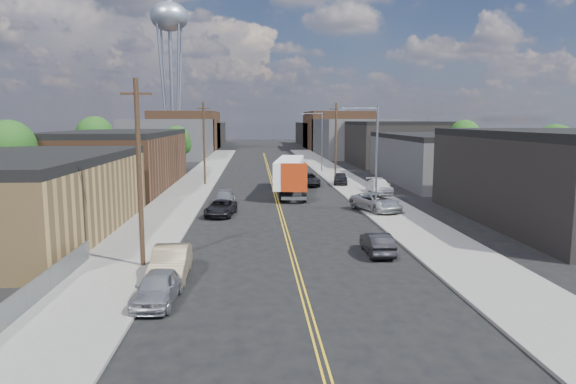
{
  "coord_description": "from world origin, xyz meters",
  "views": [
    {
      "loc": [
        -2.17,
        -17.16,
        7.88
      ],
      "look_at": [
        0.31,
        20.85,
        2.5
      ],
      "focal_mm": 32.0,
      "sensor_mm": 36.0,
      "label": 1
    }
  ],
  "objects": [
    {
      "name": "ground",
      "position": [
        0.0,
        60.0,
        0.0
      ],
      "size": [
        260.0,
        260.0,
        0.0
      ],
      "primitive_type": "plane",
      "color": "black",
      "rests_on": "ground"
    },
    {
      "name": "centerline",
      "position": [
        0.0,
        45.0,
        0.01
      ],
      "size": [
        0.32,
        120.0,
        0.01
      ],
      "primitive_type": "cube",
      "color": "gold",
      "rests_on": "ground"
    },
    {
      "name": "sidewalk_left",
      "position": [
        -9.5,
        45.0,
        0.07
      ],
      "size": [
        5.0,
        140.0,
        0.15
      ],
      "primitive_type": "cube",
      "color": "slate",
      "rests_on": "ground"
    },
    {
      "name": "sidewalk_right",
      "position": [
        9.5,
        45.0,
        0.07
      ],
      "size": [
        5.0,
        140.0,
        0.15
      ],
      "primitive_type": "cube",
      "color": "slate",
      "rests_on": "ground"
    },
    {
      "name": "warehouse_tan",
      "position": [
        -18.0,
        18.0,
        2.8
      ],
      "size": [
        12.0,
        22.0,
        5.6
      ],
      "color": "olive",
      "rests_on": "ground"
    },
    {
      "name": "warehouse_brown",
      "position": [
        -18.0,
        44.0,
        3.3
      ],
      "size": [
        12.0,
        26.0,
        6.6
      ],
      "color": "#513320",
      "rests_on": "ground"
    },
    {
      "name": "industrial_right_a",
      "position": [
        21.99,
        20.0,
        3.55
      ],
      "size": [
        14.0,
        22.0,
        7.1
      ],
      "color": "black",
      "rests_on": "ground"
    },
    {
      "name": "industrial_right_b",
      "position": [
        22.0,
        46.0,
        3.05
      ],
      "size": [
        14.0,
        24.0,
        6.1
      ],
      "color": "#38383A",
      "rests_on": "ground"
    },
    {
      "name": "industrial_right_c",
      "position": [
        22.0,
        72.0,
        3.8
      ],
      "size": [
        14.0,
        22.0,
        7.6
      ],
      "color": "black",
      "rests_on": "ground"
    },
    {
      "name": "skyline_left_a",
      "position": [
        -20.0,
        95.0,
        4.0
      ],
      "size": [
        16.0,
        30.0,
        8.0
      ],
      "primitive_type": "cube",
      "color": "#38383A",
      "rests_on": "ground"
    },
    {
      "name": "skyline_right_a",
      "position": [
        20.0,
        95.0,
        4.0
      ],
      "size": [
        16.0,
        30.0,
        8.0
      ],
      "primitive_type": "cube",
      "color": "#38383A",
      "rests_on": "ground"
    },
    {
      "name": "skyline_left_b",
      "position": [
        -20.0,
        120.0,
        5.0
      ],
      "size": [
        16.0,
        26.0,
        10.0
      ],
      "primitive_type": "cube",
      "color": "#513320",
      "rests_on": "ground"
    },
    {
      "name": "skyline_right_b",
      "position": [
        20.0,
        120.0,
        5.0
      ],
      "size": [
        16.0,
        26.0,
        10.0
      ],
      "primitive_type": "cube",
      "color": "#513320",
      "rests_on": "ground"
    },
    {
      "name": "skyline_left_c",
      "position": [
        -20.0,
        140.0,
        3.5
      ],
      "size": [
        16.0,
        40.0,
        7.0
      ],
      "primitive_type": "cube",
      "color": "black",
      "rests_on": "ground"
    },
    {
      "name": "skyline_right_c",
      "position": [
        20.0,
        140.0,
        3.5
      ],
      "size": [
        16.0,
        40.0,
        7.0
      ],
      "primitive_type": "cube",
      "color": "black",
      "rests_on": "ground"
    },
    {
      "name": "water_tower",
      "position": [
        -22.0,
        110.0,
        30.65
      ],
      "size": [
        9.0,
        9.0,
        36.9
      ],
      "color": "gray",
      "rests_on": "ground"
    },
    {
      "name": "streetlight_near",
      "position": [
        7.6,
        25.0,
        5.33
      ],
      "size": [
        3.39,
        0.25,
        9.0
      ],
      "color": "gray",
      "rests_on": "ground"
    },
    {
      "name": "streetlight_far",
      "position": [
        7.6,
        60.0,
        5.33
      ],
      "size": [
        3.39,
        0.25,
        9.0
      ],
      "color": "gray",
      "rests_on": "ground"
    },
    {
      "name": "utility_pole_left_near",
      "position": [
        -8.2,
        10.0,
        5.14
      ],
      "size": [
        1.6,
        0.26,
        10.0
      ],
      "color": "black",
      "rests_on": "ground"
    },
    {
      "name": "utility_pole_left_far",
      "position": [
        -8.2,
        45.0,
        5.14
      ],
      "size": [
        1.6,
        0.26,
        10.0
      ],
      "color": "black",
      "rests_on": "ground"
    },
    {
      "name": "utility_pole_right",
      "position": [
        8.2,
        48.0,
        5.14
      ],
      "size": [
        1.6,
        0.26,
        10.0
      ],
      "color": "black",
      "rests_on": "ground"
    },
    {
      "name": "chainlink_fence",
      "position": [
        -11.5,
        3.5,
        0.66
      ],
      "size": [
        0.05,
        16.0,
        1.22
      ],
      "color": "slate",
      "rests_on": "ground"
    },
    {
      "name": "tree_left_near",
      "position": [
        -23.94,
        30.0,
        5.18
      ],
      "size": [
        4.85,
        4.76,
        7.91
      ],
      "color": "black",
      "rests_on": "ground"
    },
    {
      "name": "tree_left_mid",
      "position": [
        -23.94,
        55.0,
        5.48
      ],
      "size": [
        5.1,
        5.04,
        8.37
      ],
      "color": "black",
      "rests_on": "ground"
    },
    {
      "name": "tree_left_far",
      "position": [
        -13.94,
        62.0,
        4.57
      ],
      "size": [
        4.35,
        4.2,
        6.97
      ],
      "color": "black",
      "rests_on": "ground"
    },
    {
      "name": "tree_right_near",
      "position": [
        30.06,
        36.0,
        4.87
      ],
      "size": [
        4.6,
        4.48,
        7.44
      ],
      "color": "black",
      "rests_on": "ground"
    },
    {
      "name": "tree_right_far",
      "position": [
        30.06,
        60.0,
        5.18
      ],
      "size": [
        4.85,
        4.76,
        7.91
      ],
      "color": "black",
      "rests_on": "ground"
    },
    {
      "name": "semi_truck",
      "position": [
        1.5,
        37.65,
        2.19
      ],
      "size": [
        3.97,
        14.98,
        3.84
      ],
      "rotation": [
        0.0,
        0.0,
        -0.13
      ],
      "color": "white",
      "rests_on": "ground"
    },
    {
      "name": "car_left_a",
      "position": [
        -6.4,
        4.47,
        0.7
      ],
      "size": [
        1.92,
        4.22,
        1.41
      ],
      "primitive_type": "imported",
      "rotation": [
        0.0,
        0.0,
        -0.06
      ],
      "color": "#9D9FA2",
      "rests_on": "ground"
    },
    {
      "name": "car_left_b",
      "position": [
        -6.4,
        8.0,
        0.8
      ],
      "size": [
        1.82,
        4.9,
        1.6
      ],
      "primitive_type": "imported",
      "rotation": [
        0.0,
        0.0,
        0.03
      ],
      "color": "#8A7A5A",
      "rests_on": "ground"
    },
    {
      "name": "car_left_c",
      "position": [
        -5.0,
        24.83,
        0.65
      ],
      "size": [
        2.7,
        4.9,
        1.3
      ],
      "primitive_type": "imported",
      "rotation": [
        0.0,
        0.0,
        -0.12
      ],
      "color": "black",
      "rests_on": "ground"
    },
    {
      "name": "car_left_d",
      "position": [
        -5.0,
        30.06,
        0.66
      ],
      "size": [
        1.99,
        4.62,
        1.33
      ],
      "primitive_type": "imported",
      "rotation": [
        0.0,
        0.0,
        -0.03
      ],
      "color": "gray",
      "rests_on": "ground"
    },
    {
      "name": "car_right_oncoming",
      "position": [
        5.0,
        11.91,
        0.65
      ],
      "size": [
        1.43,
        3.99,
        1.31
      ],
      "primitive_type": "imported",
      "rotation": [
        0.0,
        0.0,
        3.13
      ],
      "color": "black",
      "rests_on": "ground"
    },
    {
      "name": "car_right_lot_a",
      "position": [
        8.2,
        25.57,
        0.91
      ],
      "size": [
        4.27,
        5.97,
        1.51
      ],
      "primitive_type": "imported",
      "rotation": [
        0.0,
        0.0,
        0.36
      ],
      "color": "#ADB0B3",
      "rests_on": "sidewalk_right"
    },
    {
      "name": "car_right_lot_b",
      "position": [
        11.0,
        35.91,
        0.89
      ],
      "size": [
        2.06,
        5.07,
        1.47
      ],
      "primitive_type": "imported",
      "rotation": [
        0.0,
        0.0,
        0.0
      ],
      "color": "silver",
      "rests_on": "sidewalk_right"
    },
    {
      "name": "car_right_lot_c",
      "position": [
        8.2,
        43.93,
        0.85
      ],
      "size": [
        2.32,
        4.33,
        1.4
      ],
      "primitive_type": "imported",
      "rotation": [
        0.0,
        0.0,
        -0.17
      ],
      "color": "black",
      "rests_on": "sidewalk_right"
    },
    {
      "name": "car_ahead_truck",
      "position": [
        4.21,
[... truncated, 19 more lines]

